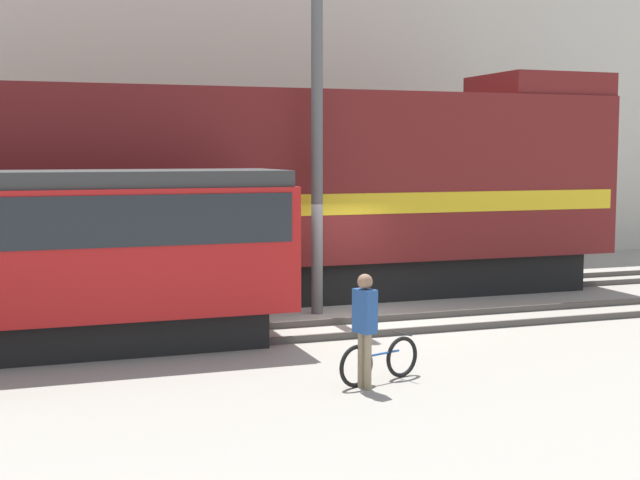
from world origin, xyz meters
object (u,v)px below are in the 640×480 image
streetcar (41,250)px  bicycle (380,361)px  utility_pole_left (317,115)px  freight_locomotive (240,193)px  person (365,319)px

streetcar → bicycle: 6.55m
bicycle → utility_pole_left: size_ratio=0.18×
freight_locomotive → streetcar: bearing=-138.7°
person → utility_pole_left: utility_pole_left is taller
streetcar → person: bearing=-42.5°
streetcar → utility_pole_left: utility_pole_left is taller
streetcar → bicycle: (4.98, -3.94, -1.56)m
freight_locomotive → utility_pole_left: size_ratio=2.22×
utility_pole_left → bicycle: bearing=-99.9°
freight_locomotive → streetcar: size_ratio=2.19×
bicycle → person: person is taller
bicycle → person: bearing=-143.1°
person → utility_pole_left: bearing=77.2°
person → utility_pole_left: 7.32m
streetcar → person: streetcar is taller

